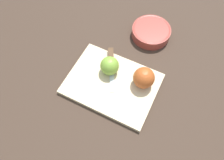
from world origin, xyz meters
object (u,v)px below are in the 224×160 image
Objects in this scene: apple_half_left at (144,78)px; apple_half_right at (110,66)px; bowl at (151,32)px; knife at (111,60)px.

apple_half_left reaches higher than apple_half_right.
apple_half_left is 0.24m from bowl.
knife is (0.14, -0.04, -0.03)m from apple_half_left.
apple_half_right is 0.05m from knife.
apple_half_left is 0.48× the size of bowl.
apple_half_left is 0.45× the size of knife.
bowl is (-0.08, -0.23, -0.03)m from apple_half_right.
apple_half_right is 0.24m from bowl.
apple_half_right reaches higher than bowl.
knife is at bearing -135.33° from apple_half_right.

